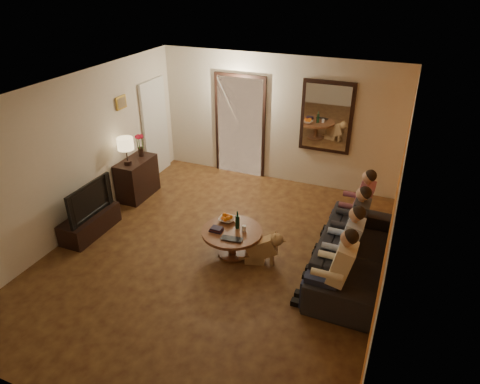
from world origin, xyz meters
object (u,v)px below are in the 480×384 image
at_px(person_a, 336,274).
at_px(wine_bottle, 237,219).
at_px(person_b, 344,249).
at_px(table_lamp, 126,151).
at_px(coffee_table, 232,242).
at_px(tv, 85,199).
at_px(dog, 262,247).
at_px(dresser, 137,178).
at_px(laptop, 231,241).
at_px(person_c, 351,227).
at_px(person_d, 358,208).
at_px(tv_stand, 90,223).
at_px(sofa, 353,253).
at_px(bowl, 227,219).

distance_m(person_a, wine_bottle, 1.82).
bearing_deg(person_b, table_lamp, 167.92).
bearing_deg(coffee_table, person_b, -1.21).
relative_size(tv, coffee_table, 1.08).
xyz_separation_m(person_a, dog, (-1.22, 0.61, -0.32)).
bearing_deg(dresser, person_a, -22.24).
bearing_deg(laptop, person_c, 21.72).
height_order(person_a, person_d, same).
relative_size(tv, person_b, 0.85).
xyz_separation_m(tv_stand, sofa, (4.31, 0.62, 0.16)).
xyz_separation_m(tv_stand, dog, (2.99, 0.33, 0.10)).
xyz_separation_m(person_a, coffee_table, (-1.72, 0.64, -0.38)).
height_order(sofa, coffee_table, sofa).
relative_size(table_lamp, laptop, 1.64).
bearing_deg(dresser, person_d, 1.08).
bearing_deg(person_c, laptop, -152.45).
xyz_separation_m(dog, bowl, (-0.68, 0.24, 0.20)).
bearing_deg(table_lamp, tv_stand, -90.00).
distance_m(table_lamp, bowl, 2.46).
bearing_deg(bowl, tv, -166.09).
bearing_deg(table_lamp, coffee_table, -19.14).
relative_size(person_d, dog, 2.14).
bearing_deg(sofa, wine_bottle, 96.15).
relative_size(tv, person_a, 0.85).
xyz_separation_m(tv_stand, coffee_table, (2.49, 0.35, 0.04)).
height_order(dresser, bowl, dresser).
distance_m(table_lamp, wine_bottle, 2.69).
bearing_deg(dog, dresser, 143.71).
relative_size(person_d, bowl, 4.63).
bearing_deg(person_b, laptop, -171.43).
distance_m(wine_bottle, laptop, 0.41).
relative_size(person_b, wine_bottle, 3.87).
height_order(person_a, dog, person_a).
bearing_deg(person_b, tv, -175.71).
distance_m(sofa, person_a, 0.94).
bearing_deg(wine_bottle, table_lamp, 163.26).
xyz_separation_m(table_lamp, sofa, (4.31, -0.60, -0.70)).
xyz_separation_m(table_lamp, person_d, (4.21, 0.30, -0.44)).
height_order(coffee_table, laptop, laptop).
height_order(table_lamp, coffee_table, table_lamp).
distance_m(person_b, laptop, 1.64).
bearing_deg(wine_bottle, sofa, 5.29).
relative_size(tv_stand, laptop, 3.33).
bearing_deg(tv_stand, dog, 6.31).
distance_m(person_b, bowl, 1.92).
bearing_deg(person_a, tv, 176.14).
distance_m(tv_stand, tv, 0.48).
height_order(tv_stand, coffee_table, coffee_table).
relative_size(tv_stand, person_b, 0.91).
distance_m(dresser, sofa, 4.38).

